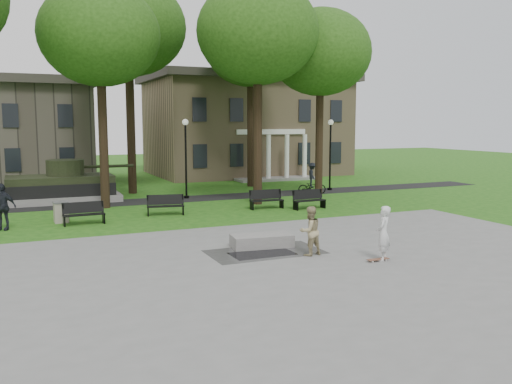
# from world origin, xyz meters

# --- Properties ---
(ground) EXTENTS (120.00, 120.00, 0.00)m
(ground) POSITION_xyz_m (0.00, 0.00, 0.00)
(ground) COLOR #1B4F12
(ground) RESTS_ON ground
(plaza) EXTENTS (22.00, 16.00, 0.02)m
(plaza) POSITION_xyz_m (0.00, -5.00, 0.01)
(plaza) COLOR gray
(plaza) RESTS_ON ground
(footpath) EXTENTS (44.00, 2.60, 0.01)m
(footpath) POSITION_xyz_m (0.00, 12.00, 0.01)
(footpath) COLOR black
(footpath) RESTS_ON ground
(building_right) EXTENTS (17.00, 12.00, 8.60)m
(building_right) POSITION_xyz_m (10.00, 26.00, 4.34)
(building_right) COLOR #9E8460
(building_right) RESTS_ON ground
(tree_1) EXTENTS (6.20, 6.20, 11.63)m
(tree_1) POSITION_xyz_m (-4.50, 10.50, 8.95)
(tree_1) COLOR black
(tree_1) RESTS_ON ground
(tree_2) EXTENTS (6.60, 6.60, 12.16)m
(tree_2) POSITION_xyz_m (3.50, 8.50, 9.32)
(tree_2) COLOR black
(tree_2) RESTS_ON ground
(tree_3) EXTENTS (6.00, 6.00, 11.19)m
(tree_3) POSITION_xyz_m (8.00, 9.50, 8.60)
(tree_3) COLOR black
(tree_3) RESTS_ON ground
(tree_4) EXTENTS (7.20, 7.20, 13.50)m
(tree_4) POSITION_xyz_m (-2.00, 16.00, 10.39)
(tree_4) COLOR black
(tree_4) RESTS_ON ground
(tree_5) EXTENTS (6.40, 6.40, 12.44)m
(tree_5) POSITION_xyz_m (6.50, 16.50, 9.67)
(tree_5) COLOR black
(tree_5) RESTS_ON ground
(lamp_mid) EXTENTS (0.36, 0.36, 4.73)m
(lamp_mid) POSITION_xyz_m (0.50, 12.30, 2.79)
(lamp_mid) COLOR black
(lamp_mid) RESTS_ON ground
(lamp_right) EXTENTS (0.36, 0.36, 4.73)m
(lamp_right) POSITION_xyz_m (10.50, 12.30, 2.79)
(lamp_right) COLOR black
(lamp_right) RESTS_ON ground
(tank_monument) EXTENTS (7.45, 3.40, 2.40)m
(tank_monument) POSITION_xyz_m (-6.46, 14.00, 0.86)
(tank_monument) COLOR gray
(tank_monument) RESTS_ON ground
(puddle) EXTENTS (2.20, 1.20, 0.00)m
(puddle) POSITION_xyz_m (-1.09, -2.27, 0.02)
(puddle) COLOR black
(puddle) RESTS_ON plaza
(concrete_block) EXTENTS (2.31, 1.26, 0.45)m
(concrete_block) POSITION_xyz_m (-0.66, -1.30, 0.24)
(concrete_block) COLOR gray
(concrete_block) RESTS_ON plaza
(skateboard) EXTENTS (0.78, 0.20, 0.07)m
(skateboard) POSITION_xyz_m (1.97, -4.70, 0.06)
(skateboard) COLOR brown
(skateboard) RESTS_ON plaza
(skateboarder) EXTENTS (0.78, 0.77, 1.81)m
(skateboarder) POSITION_xyz_m (2.17, -4.67, 0.92)
(skateboarder) COLOR silver
(skateboarder) RESTS_ON plaza
(friend_watching) EXTENTS (0.90, 0.75, 1.69)m
(friend_watching) POSITION_xyz_m (0.31, -3.11, 0.86)
(friend_watching) COLOR tan
(friend_watching) RESTS_ON plaza
(pedestrian_walker) EXTENTS (1.26, 0.89, 1.99)m
(pedestrian_walker) POSITION_xyz_m (-9.38, 6.06, 0.99)
(pedestrian_walker) COLOR black
(pedestrian_walker) RESTS_ON ground
(cyclist) EXTENTS (1.87, 1.15, 2.00)m
(cyclist) POSITION_xyz_m (8.44, 11.07, 0.82)
(cyclist) COLOR black
(cyclist) RESTS_ON ground
(park_bench_0) EXTENTS (1.82, 0.60, 1.00)m
(park_bench_0) POSITION_xyz_m (-6.09, 6.00, 0.52)
(park_bench_0) COLOR black
(park_bench_0) RESTS_ON ground
(park_bench_1) EXTENTS (1.85, 0.85, 1.00)m
(park_bench_1) POSITION_xyz_m (-2.15, 6.97, 0.52)
(park_bench_1) COLOR black
(park_bench_1) RESTS_ON ground
(park_bench_2) EXTENTS (1.82, 0.59, 1.00)m
(park_bench_2) POSITION_xyz_m (3.23, 6.78, 0.52)
(park_bench_2) COLOR black
(park_bench_2) RESTS_ON ground
(park_bench_3) EXTENTS (1.82, 0.63, 1.00)m
(park_bench_3) POSITION_xyz_m (5.27, 5.84, 0.52)
(park_bench_3) COLOR black
(park_bench_3) RESTS_ON ground
(trash_bin) EXTENTS (0.70, 0.70, 0.96)m
(trash_bin) POSITION_xyz_m (-6.99, 6.90, 0.49)
(trash_bin) COLOR #9F9383
(trash_bin) RESTS_ON ground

